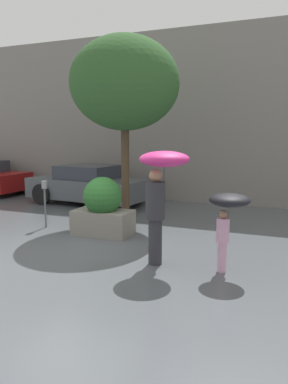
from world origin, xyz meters
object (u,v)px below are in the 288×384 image
object	(u,v)px
planter_box	(103,208)
parking_meter	(45,194)
person_adult	(161,180)
parked_car_near	(88,185)
person_child	(228,210)
street_tree	(125,84)

from	to	relation	value
planter_box	parking_meter	size ratio (longest dim) A/B	1.15
planter_box	person_adult	world-z (taller)	person_adult
parked_car_near	parking_meter	size ratio (longest dim) A/B	3.51
person_adult	parking_meter	world-z (taller)	person_adult
planter_box	parked_car_near	world-z (taller)	planter_box
person_child	parked_car_near	distance (m)	7.52
person_child	parked_car_near	bearing A→B (deg)	139.34
planter_box	parking_meter	bearing A→B (deg)	179.13
person_adult	person_child	xyz separation A→B (m)	(1.22, 0.02, -0.45)
planter_box	parking_meter	xyz separation A→B (m)	(-1.71, 0.03, 0.23)
planter_box	person_child	size ratio (longest dim) A/B	1.00
person_adult	parked_car_near	distance (m)	6.71
planter_box	street_tree	distance (m)	3.31
planter_box	person_child	bearing A→B (deg)	-24.14
parked_car_near	street_tree	size ratio (longest dim) A/B	0.87
street_tree	parking_meter	distance (m)	3.53
parking_meter	parked_car_near	bearing A→B (deg)	102.55
person_adult	parking_meter	bearing A→B (deg)	125.88
person_child	planter_box	bearing A→B (deg)	155.90
planter_box	parked_car_near	distance (m)	4.24
street_tree	person_child	bearing A→B (deg)	-40.31
person_child	parked_car_near	xyz separation A→B (m)	(-5.69, 4.89, -0.48)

